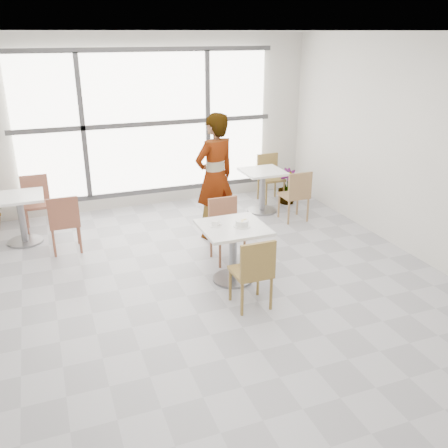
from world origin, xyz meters
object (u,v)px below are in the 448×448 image
object	(u,v)px
oatmeal_bowl	(242,223)
bg_chair_right_far	(269,174)
chair_far	(225,225)
bg_chair_left_far	(36,199)
main_table	(233,243)
chair_near	(254,269)
person	(215,177)
coffee_cup	(215,224)
bg_table_right	(263,185)
plant_right	(287,186)
bg_table_left	(21,212)
bg_chair_right_near	(296,193)
bg_chair_left_near	(64,220)

from	to	relation	value
oatmeal_bowl	bg_chair_right_far	bearing A→B (deg)	58.15
chair_far	bg_chair_left_far	size ratio (longest dim) A/B	1.00
bg_chair_left_far	bg_chair_right_far	xyz separation A→B (m)	(4.13, -0.01, 0.00)
main_table	oatmeal_bowl	size ratio (longest dim) A/B	3.81
chair_near	person	world-z (taller)	person
coffee_cup	bg_table_right	distance (m)	2.72
chair_far	plant_right	bearing A→B (deg)	43.18
bg_chair_left_far	oatmeal_bowl	bearing A→B (deg)	-49.90
person	bg_chair_right_far	world-z (taller)	person
chair_far	plant_right	world-z (taller)	chair_far
coffee_cup	oatmeal_bowl	bearing A→B (deg)	-23.13
person	bg_table_right	size ratio (longest dim) A/B	2.56
bg_chair_left_far	bg_table_left	bearing A→B (deg)	-113.38
oatmeal_bowl	coffee_cup	size ratio (longest dim) A/B	1.32
chair_far	coffee_cup	bearing A→B (deg)	-122.22
main_table	coffee_cup	distance (m)	0.34
coffee_cup	bg_chair_right_near	world-z (taller)	bg_chair_right_near
bg_table_left	bg_chair_right_near	world-z (taller)	bg_chair_right_near
bg_table_right	plant_right	distance (m)	0.69
main_table	bg_chair_left_near	size ratio (longest dim) A/B	0.92
coffee_cup	bg_chair_right_near	distance (m)	2.50
coffee_cup	bg_chair_right_near	xyz separation A→B (m)	(1.98, 1.50, -0.28)
oatmeal_bowl	bg_table_right	distance (m)	2.66
main_table	bg_table_left	world-z (taller)	same
bg_table_right	bg_chair_left_near	size ratio (longest dim) A/B	0.86
bg_table_right	bg_chair_right_far	bearing A→B (deg)	53.98
oatmeal_bowl	coffee_cup	distance (m)	0.34
plant_right	chair_near	bearing A→B (deg)	-123.59
main_table	chair_far	distance (m)	0.67
oatmeal_bowl	bg_table_right	size ratio (longest dim) A/B	0.28
oatmeal_bowl	bg_table_left	xyz separation A→B (m)	(-2.61, 2.30, -0.31)
chair_near	bg_chair_right_far	distance (m)	3.97
bg_chair_right_near	plant_right	xyz separation A→B (m)	(0.31, 0.88, -0.18)
chair_near	bg_chair_right_near	size ratio (longest dim) A/B	1.00
bg_chair_right_far	bg_chair_right_near	bearing A→B (deg)	-93.82
coffee_cup	bg_table_left	world-z (taller)	coffee_cup
oatmeal_bowl	bg_chair_right_near	distance (m)	2.35
chair_near	bg_chair_left_near	world-z (taller)	same
bg_table_right	bg_chair_left_far	size ratio (longest dim) A/B	0.86
main_table	bg_chair_left_near	xyz separation A→B (m)	(-1.93, 1.64, -0.02)
oatmeal_bowl	bg_chair_right_near	bearing A→B (deg)	44.28
oatmeal_bowl	bg_table_right	bearing A→B (deg)	59.23
chair_near	bg_chair_right_far	size ratio (longest dim) A/B	1.00
chair_far	bg_table_right	bearing A→B (deg)	50.32
bg_chair_left_near	bg_chair_left_far	distance (m)	1.19
bg_chair_right_near	plant_right	world-z (taller)	bg_chair_right_near
bg_chair_left_near	plant_right	world-z (taller)	bg_chair_left_near
chair_far	main_table	bearing A→B (deg)	-102.87
bg_chair_left_near	bg_chair_right_near	xyz separation A→B (m)	(3.70, -0.06, 0.00)
person	bg_table_right	world-z (taller)	person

